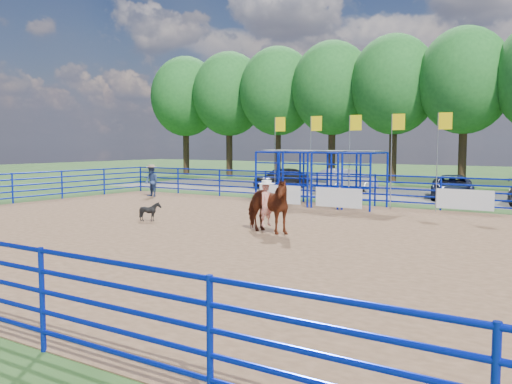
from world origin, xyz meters
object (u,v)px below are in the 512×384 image
Objects in this scene: spectator_cowboy at (152,181)px; car_a at (282,178)px; calf at (150,212)px; horse_and_rider at (266,204)px; car_b at (345,181)px; car_c at (452,187)px.

spectator_cowboy reaches higher than car_a.
horse_and_rider is at bearing -74.12° from calf.
car_a is at bearing 28.56° from calf.
horse_and_rider is 15.81m from car_b.
calf is 9.85m from spectator_cowboy.
calf is 16.65m from car_c.
spectator_cowboy is (-6.78, 7.14, 0.49)m from calf.
horse_and_rider reaches higher than car_b.
spectator_cowboy is at bearing -165.42° from car_c.
spectator_cowboy is at bearing 58.31° from calf.
car_a is (2.81, 9.03, -0.19)m from spectator_cowboy.
car_a is (-3.96, 16.16, 0.30)m from calf.
spectator_cowboy is at bearing -91.59° from car_a.
car_a is 11.13m from car_c.
horse_and_rider is 0.56× the size of car_b.
spectator_cowboy is 9.46m from car_a.
car_c is at bearing 9.97° from car_a.
car_b is at bearing 11.63° from calf.
car_b reaches higher than car_a.
spectator_cowboy reaches higher than car_b.
horse_and_rider is at bearing 125.62° from car_b.
car_c is (11.07, -1.12, -0.06)m from car_a.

